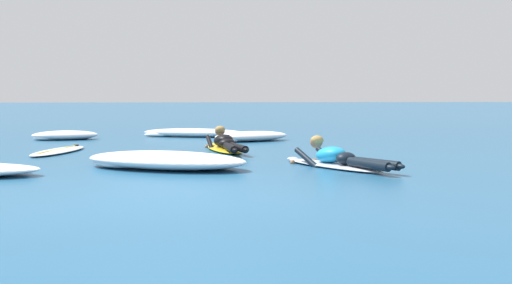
% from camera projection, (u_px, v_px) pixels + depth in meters
% --- Properties ---
extents(ground_plane, '(120.00, 120.00, 0.00)m').
position_uv_depth(ground_plane, '(191.00, 136.00, 17.08)').
color(ground_plane, '#235B84').
extents(surfer_near, '(1.61, 2.40, 0.54)m').
position_uv_depth(surfer_near, '(337.00, 159.00, 9.88)').
color(surfer_near, silver).
rests_on(surfer_near, ground).
extents(surfer_far, '(0.94, 2.64, 0.54)m').
position_uv_depth(surfer_far, '(225.00, 144.00, 12.76)').
color(surfer_far, yellow).
rests_on(surfer_far, ground).
extents(drifting_surfboard, '(0.98, 2.24, 0.16)m').
position_uv_depth(drifting_surfboard, '(59.00, 151.00, 12.44)').
color(drifting_surfboard, white).
rests_on(drifting_surfboard, ground).
extents(whitewater_front, '(2.12, 1.53, 0.25)m').
position_uv_depth(whitewater_front, '(252.00, 136.00, 15.36)').
color(whitewater_front, white).
rests_on(whitewater_front, ground).
extents(whitewater_mid_left, '(1.74, 1.05, 0.23)m').
position_uv_depth(whitewater_mid_left, '(65.00, 135.00, 15.83)').
color(whitewater_mid_left, white).
rests_on(whitewater_mid_left, ground).
extents(whitewater_mid_right, '(2.94, 2.16, 0.27)m').
position_uv_depth(whitewater_mid_right, '(166.00, 161.00, 9.80)').
color(whitewater_mid_right, white).
rests_on(whitewater_mid_right, ground).
extents(whitewater_far_band, '(2.89, 1.36, 0.23)m').
position_uv_depth(whitewater_far_band, '(194.00, 133.00, 16.79)').
color(whitewater_far_band, white).
rests_on(whitewater_far_band, ground).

